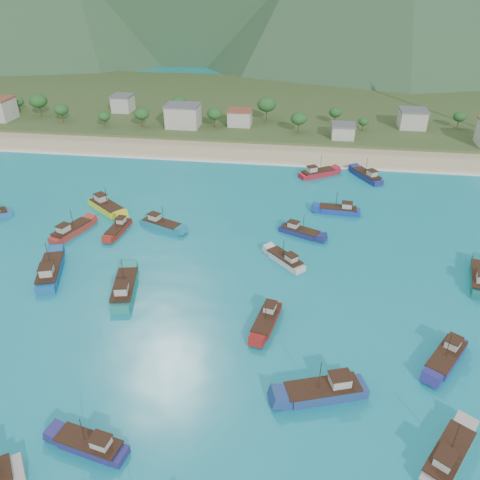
# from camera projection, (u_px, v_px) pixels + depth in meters

# --- Properties ---
(ground) EXTENTS (600.00, 600.00, 0.00)m
(ground) POSITION_uv_depth(u_px,v_px,m) (214.00, 305.00, 81.96)
(ground) COLOR #0B7782
(ground) RESTS_ON ground
(beach) EXTENTS (400.00, 18.00, 1.20)m
(beach) POSITION_uv_depth(u_px,v_px,m) (260.00, 153.00, 149.51)
(beach) COLOR beige
(beach) RESTS_ON ground
(land) EXTENTS (400.00, 110.00, 2.40)m
(land) POSITION_uv_depth(u_px,v_px,m) (275.00, 105.00, 201.67)
(land) COLOR #385123
(land) RESTS_ON ground
(surf_line) EXTENTS (400.00, 2.50, 0.08)m
(surf_line) POSITION_uv_depth(u_px,v_px,m) (257.00, 163.00, 141.39)
(surf_line) COLOR white
(surf_line) RESTS_ON ground
(village) EXTENTS (215.48, 31.70, 7.54)m
(village) POSITION_uv_depth(u_px,v_px,m) (292.00, 119.00, 165.42)
(village) COLOR beige
(village) RESTS_ON ground
(vegetation) EXTENTS (277.27, 26.20, 9.15)m
(vegetation) POSITION_uv_depth(u_px,v_px,m) (225.00, 114.00, 169.18)
(vegetation) COLOR #235623
(vegetation) RESTS_ON ground
(boat_2) EXTENTS (11.26, 9.84, 6.86)m
(boat_2) POSITION_uv_depth(u_px,v_px,m) (106.00, 207.00, 113.60)
(boat_2) COLOR yellow
(boat_2) RESTS_ON ground
(boat_3) EXTENTS (8.22, 10.33, 6.11)m
(boat_3) POSITION_uv_depth(u_px,v_px,m) (448.00, 457.00, 55.74)
(boat_3) COLOR #A7A297
(boat_3) RESTS_ON ground
(boat_4) EXTENTS (10.37, 6.60, 5.91)m
(boat_4) POSITION_uv_depth(u_px,v_px,m) (161.00, 225.00, 106.08)
(boat_4) COLOR teal
(boat_4) RESTS_ON ground
(boat_8) EXTENTS (3.42, 9.12, 5.27)m
(boat_8) POSITION_uv_depth(u_px,v_px,m) (119.00, 229.00, 104.60)
(boat_8) COLOR maroon
(boat_8) RESTS_ON ground
(boat_9) EXTENTS (5.87, 12.33, 7.01)m
(boat_9) POSITION_uv_depth(u_px,v_px,m) (125.00, 289.00, 84.47)
(boat_9) COLOR #218374
(boat_9) RESTS_ON ground
(boat_10) EXTENTS (8.31, 8.46, 5.41)m
(boat_10) POSITION_uv_depth(u_px,v_px,m) (285.00, 260.00, 93.44)
(boat_10) COLOR silver
(boat_10) RESTS_ON ground
(boat_13) EXTENTS (9.70, 4.57, 5.51)m
(boat_13) POSITION_uv_depth(u_px,v_px,m) (91.00, 445.00, 57.20)
(boat_13) COLOR navy
(boat_13) RESTS_ON ground
(boat_14) EXTENTS (4.65, 9.84, 5.59)m
(boat_14) POSITION_uv_depth(u_px,v_px,m) (267.00, 321.00, 77.41)
(boat_14) COLOR maroon
(boat_14) RESTS_ON ground
(boat_17) EXTENTS (7.24, 12.68, 7.19)m
(boat_17) POSITION_uv_depth(u_px,v_px,m) (51.00, 272.00, 89.25)
(boat_17) COLOR #185A9B
(boat_17) RESTS_ON ground
(boat_21) EXTENTS (6.49, 10.95, 6.22)m
(boat_21) POSITION_uv_depth(u_px,v_px,m) (71.00, 231.00, 103.45)
(boat_21) COLOR #A62E26
(boat_21) RESTS_ON ground
(boat_22) EXTENTS (9.53, 6.27, 5.45)m
(boat_22) POSITION_uv_depth(u_px,v_px,m) (300.00, 232.00, 103.33)
(boat_22) COLOR navy
(boat_22) RESTS_ON ground
(boat_23) EXTENTS (10.74, 8.42, 6.33)m
(boat_23) POSITION_uv_depth(u_px,v_px,m) (317.00, 174.00, 132.30)
(boat_23) COLOR #AF1C2B
(boat_23) RESTS_ON ground
(boat_28) EXTENTS (10.01, 3.63, 5.80)m
(boat_28) POSITION_uv_depth(u_px,v_px,m) (339.00, 210.00, 112.45)
(boat_28) COLOR #193AA0
(boat_28) RESTS_ON ground
(boat_31) EXTENTS (8.24, 10.88, 6.36)m
(boat_31) POSITION_uv_depth(u_px,v_px,m) (367.00, 176.00, 130.57)
(boat_31) COLOR navy
(boat_31) RESTS_ON ground
(boat_32) EXTENTS (12.01, 6.92, 6.81)m
(boat_32) POSITION_uv_depth(u_px,v_px,m) (324.00, 391.00, 64.19)
(boat_32) COLOR navy
(boat_32) RESTS_ON ground
(boat_33) EXTENTS (8.10, 10.11, 6.00)m
(boat_33) POSITION_uv_depth(u_px,v_px,m) (446.00, 357.00, 70.00)
(boat_33) COLOR navy
(boat_33) RESTS_ON ground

